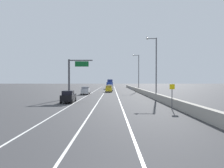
{
  "coord_description": "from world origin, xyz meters",
  "views": [
    {
      "loc": [
        0.23,
        -4.03,
        3.39
      ],
      "look_at": [
        0.07,
        43.01,
        2.61
      ],
      "focal_mm": 30.95,
      "sensor_mm": 36.0,
      "label": 1
    }
  ],
  "objects_px": {
    "lamp_post_right_second": "(156,64)",
    "car_white_3": "(111,88)",
    "overhead_sign_gantry": "(74,74)",
    "speed_advisory_sign": "(173,95)",
    "lamp_post_right_third": "(139,71)",
    "car_yellow_0": "(109,89)",
    "car_silver_2": "(86,90)",
    "box_truck": "(111,85)",
    "car_black_1": "(69,97)"
  },
  "relations": [
    {
      "from": "car_white_3",
      "to": "box_truck",
      "type": "relative_size",
      "value": 0.51
    },
    {
      "from": "overhead_sign_gantry",
      "to": "lamp_post_right_second",
      "type": "distance_m",
      "value": 16.32
    },
    {
      "from": "lamp_post_right_second",
      "to": "car_white_3",
      "type": "distance_m",
      "value": 28.14
    },
    {
      "from": "overhead_sign_gantry",
      "to": "box_truck",
      "type": "bearing_deg",
      "value": 81.28
    },
    {
      "from": "box_truck",
      "to": "car_black_1",
      "type": "bearing_deg",
      "value": -96.75
    },
    {
      "from": "car_white_3",
      "to": "car_silver_2",
      "type": "bearing_deg",
      "value": -109.57
    },
    {
      "from": "lamp_post_right_third",
      "to": "car_white_3",
      "type": "relative_size",
      "value": 2.55
    },
    {
      "from": "speed_advisory_sign",
      "to": "lamp_post_right_third",
      "type": "xyz_separation_m",
      "value": [
        1.54,
        41.16,
        5.02
      ]
    },
    {
      "from": "overhead_sign_gantry",
      "to": "car_black_1",
      "type": "xyz_separation_m",
      "value": [
        0.7,
        -6.87,
        -3.8
      ]
    },
    {
      "from": "lamp_post_right_second",
      "to": "car_yellow_0",
      "type": "bearing_deg",
      "value": 116.58
    },
    {
      "from": "car_yellow_0",
      "to": "car_black_1",
      "type": "xyz_separation_m",
      "value": [
        -5.79,
        -27.74,
        -0.07
      ]
    },
    {
      "from": "car_yellow_0",
      "to": "box_truck",
      "type": "distance_m",
      "value": 22.29
    },
    {
      "from": "car_silver_2",
      "to": "speed_advisory_sign",
      "type": "bearing_deg",
      "value": -61.64
    },
    {
      "from": "car_black_1",
      "to": "box_truck",
      "type": "relative_size",
      "value": 0.48
    },
    {
      "from": "lamp_post_right_second",
      "to": "car_white_3",
      "type": "relative_size",
      "value": 2.55
    },
    {
      "from": "car_yellow_0",
      "to": "car_silver_2",
      "type": "xyz_separation_m",
      "value": [
        -5.57,
        -9.82,
        -0.02
      ]
    },
    {
      "from": "lamp_post_right_second",
      "to": "car_black_1",
      "type": "height_order",
      "value": "lamp_post_right_second"
    },
    {
      "from": "box_truck",
      "to": "car_yellow_0",
      "type": "bearing_deg",
      "value": -90.32
    },
    {
      "from": "lamp_post_right_second",
      "to": "lamp_post_right_third",
      "type": "relative_size",
      "value": 1.0
    },
    {
      "from": "overhead_sign_gantry",
      "to": "car_black_1",
      "type": "relative_size",
      "value": 1.7
    },
    {
      "from": "car_yellow_0",
      "to": "car_white_3",
      "type": "relative_size",
      "value": 0.86
    },
    {
      "from": "overhead_sign_gantry",
      "to": "box_truck",
      "type": "height_order",
      "value": "overhead_sign_gantry"
    },
    {
      "from": "car_silver_2",
      "to": "box_truck",
      "type": "distance_m",
      "value": 32.61
    },
    {
      "from": "lamp_post_right_second",
      "to": "car_silver_2",
      "type": "xyz_separation_m",
      "value": [
        -15.18,
        9.4,
        -5.8
      ]
    },
    {
      "from": "lamp_post_right_third",
      "to": "speed_advisory_sign",
      "type": "bearing_deg",
      "value": -92.15
    },
    {
      "from": "box_truck",
      "to": "lamp_post_right_second",
      "type": "bearing_deg",
      "value": -77.12
    },
    {
      "from": "car_white_3",
      "to": "box_truck",
      "type": "height_order",
      "value": "box_truck"
    },
    {
      "from": "overhead_sign_gantry",
      "to": "speed_advisory_sign",
      "type": "relative_size",
      "value": 2.5
    },
    {
      "from": "car_silver_2",
      "to": "car_white_3",
      "type": "distance_m",
      "value": 17.55
    },
    {
      "from": "car_black_1",
      "to": "car_silver_2",
      "type": "xyz_separation_m",
      "value": [
        0.22,
        17.92,
        0.05
      ]
    },
    {
      "from": "lamp_post_right_second",
      "to": "car_white_3",
      "type": "xyz_separation_m",
      "value": [
        -9.31,
        25.93,
        -5.73
      ]
    },
    {
      "from": "car_silver_2",
      "to": "box_truck",
      "type": "bearing_deg",
      "value": 79.93
    },
    {
      "from": "car_yellow_0",
      "to": "car_white_3",
      "type": "xyz_separation_m",
      "value": [
        0.31,
        6.72,
        0.06
      ]
    },
    {
      "from": "overhead_sign_gantry",
      "to": "lamp_post_right_third",
      "type": "distance_m",
      "value": 31.45
    },
    {
      "from": "car_yellow_0",
      "to": "lamp_post_right_second",
      "type": "bearing_deg",
      "value": -63.42
    },
    {
      "from": "speed_advisory_sign",
      "to": "car_silver_2",
      "type": "distance_m",
      "value": 28.73
    },
    {
      "from": "overhead_sign_gantry",
      "to": "car_black_1",
      "type": "distance_m",
      "value": 7.88
    },
    {
      "from": "lamp_post_right_third",
      "to": "box_truck",
      "type": "xyz_separation_m",
      "value": [
        -9.49,
        16.21,
        -4.99
      ]
    },
    {
      "from": "car_silver_2",
      "to": "overhead_sign_gantry",
      "type": "bearing_deg",
      "value": -94.76
    },
    {
      "from": "lamp_post_right_third",
      "to": "box_truck",
      "type": "relative_size",
      "value": 1.3
    },
    {
      "from": "speed_advisory_sign",
      "to": "car_yellow_0",
      "type": "height_order",
      "value": "speed_advisory_sign"
    },
    {
      "from": "car_yellow_0",
      "to": "overhead_sign_gantry",
      "type": "bearing_deg",
      "value": -107.28
    },
    {
      "from": "box_truck",
      "to": "overhead_sign_gantry",
      "type": "bearing_deg",
      "value": -98.72
    },
    {
      "from": "overhead_sign_gantry",
      "to": "car_white_3",
      "type": "distance_m",
      "value": 28.65
    },
    {
      "from": "car_silver_2",
      "to": "car_black_1",
      "type": "bearing_deg",
      "value": -90.7
    },
    {
      "from": "lamp_post_right_third",
      "to": "car_white_3",
      "type": "bearing_deg",
      "value": 176.01
    },
    {
      "from": "lamp_post_right_second",
      "to": "car_black_1",
      "type": "xyz_separation_m",
      "value": [
        -15.4,
        -8.52,
        -5.86
      ]
    },
    {
      "from": "car_white_3",
      "to": "car_yellow_0",
      "type": "bearing_deg",
      "value": -92.61
    },
    {
      "from": "overhead_sign_gantry",
      "to": "car_white_3",
      "type": "xyz_separation_m",
      "value": [
        6.8,
        27.59,
        -3.67
      ]
    },
    {
      "from": "car_white_3",
      "to": "car_black_1",
      "type": "bearing_deg",
      "value": -100.04
    }
  ]
}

